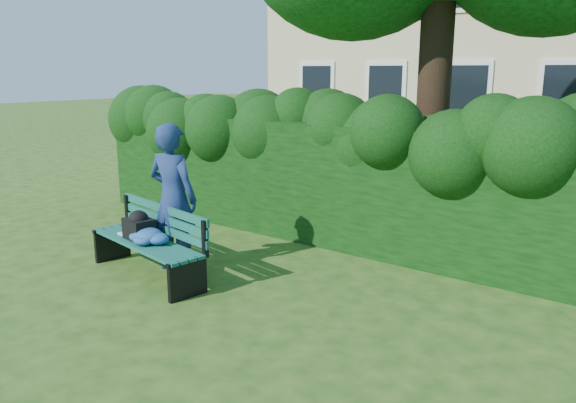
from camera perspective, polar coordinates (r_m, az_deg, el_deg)
The scene contains 4 objects.
ground at distance 6.90m, azimuth -3.05°, elevation -8.62°, with size 80.00×80.00×0.00m, color #234914.
hedge at distance 8.37m, azimuth 6.66°, elevation 1.67°, with size 10.00×1.00×1.80m.
park_bench at distance 7.30m, azimuth -14.06°, elevation -3.58°, with size 2.02×0.86×0.89m.
man_reading at distance 7.33m, azimuth -11.59°, elevation 0.33°, with size 0.70×0.46×1.93m, color navy.
Camera 1 is at (4.16, -4.87, 2.57)m, focal length 35.00 mm.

